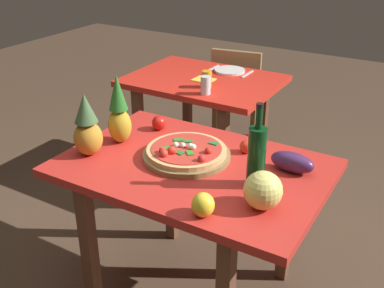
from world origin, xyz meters
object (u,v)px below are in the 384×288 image
Objects in this scene: pineapple_left at (119,113)px; eggplant at (292,162)px; napkin_folded at (204,80)px; dining_chair at (238,91)px; bell_pepper at (203,205)px; pizza_board at (187,155)px; dinner_plate at (230,71)px; knife_utensil at (247,74)px; tomato_by_bottle at (159,123)px; melon at (263,190)px; drinking_glass_juice at (207,79)px; pizza at (186,150)px; tomato_at_corner at (246,147)px; wine_bottle at (257,155)px; fork_utensil at (213,68)px; pineapple_right at (87,128)px; display_table at (193,183)px; background_table at (203,94)px; drinking_glass_water at (206,85)px.

eggplant is (0.84, 0.15, -0.11)m from pineapple_left.
dining_chair is at bearing 92.70° from napkin_folded.
pineapple_left is at bearing 152.47° from bell_pepper.
pizza_board reaches higher than dinner_plate.
knife_utensil is (0.09, 1.33, -0.15)m from pineapple_left.
melon is at bearing -28.20° from tomato_by_bottle.
drinking_glass_juice is at bearing 127.61° from melon.
pizza reaches higher than tomato_at_corner.
knife_utensil is at bearing 102.23° from pizza_board.
drinking_glass_juice is at bearing 130.22° from tomato_at_corner.
pizza is 1.02× the size of wine_bottle.
fork_utensil is (-0.14, 0.00, -0.00)m from dinner_plate.
pineapple_right is at bearing 84.11° from dining_chair.
drinking_glass_juice is at bearing -87.02° from dinner_plate.
drinking_glass_juice is at bearing 98.81° from tomato_by_bottle.
pizza_board is 2.29× the size of fork_utensil.
display_table is at bearing -62.99° from napkin_folded.
display_table is 5.46× the size of dinner_plate.
melon is (0.98, -1.28, 0.19)m from background_table.
pineapple_left is (-0.37, -0.01, 0.12)m from pizza.
fork_utensil is (-1.03, 1.18, -0.04)m from eggplant.
drinking_glass_water reaches higher than dinner_plate.
napkin_folded is (-0.20, 0.84, -0.04)m from tomato_by_bottle.
knife_utensil reaches higher than napkin_folded.
pizza is at bearing 1.92° from pineapple_left.
bell_pepper is (0.29, -0.36, 0.00)m from pizza.
melon reaches higher than dinner_plate.
knife_utensil is (-0.34, 1.35, 0.11)m from display_table.
melon is (0.47, -0.20, 0.04)m from pizza.
display_table is at bearing -70.28° from dinner_plate.
dining_chair reaches higher than fork_utensil.
background_table is at bearing -134.93° from knife_utensil.
eggplant is (0.09, 0.19, -0.10)m from wine_bottle.
pineapple_right is 1.51× the size of eggplant.
tomato_by_bottle is at bearing -76.58° from napkin_folded.
bell_pepper is 1.88m from fork_utensil.
pizza_board is (0.52, -1.69, 0.30)m from dining_chair.
background_table is 5.71× the size of knife_utensil.
wine_bottle is at bearing -115.52° from eggplant.
drinking_glass_juice is (-0.62, 0.73, 0.02)m from tomato_at_corner.
napkin_folded is at bearing 121.63° from drinking_glass_water.
display_table is 1.49m from fork_utensil.
pineapple_left is 0.26m from tomato_by_bottle.
drinking_glass_juice is (-0.03, 0.94, -0.10)m from pineapple_left.
pineapple_right reaches higher than tomato_by_bottle.
dinner_plate is 1.22× the size of fork_utensil.
dinner_plate is (-0.89, 1.51, -0.07)m from melon.
pineapple_left reaches higher than tomato_by_bottle.
fork_utensil is (-0.94, 1.37, -0.14)m from wine_bottle.
wine_bottle is at bearing -52.14° from background_table.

